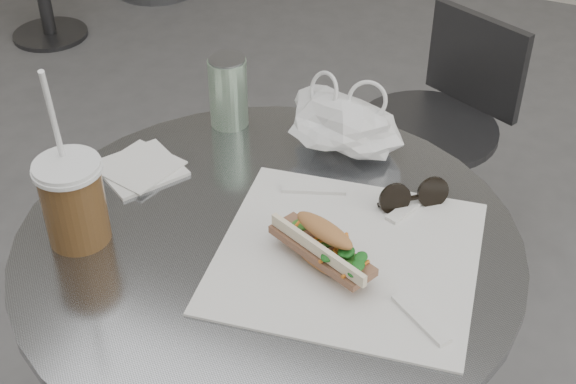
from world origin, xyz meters
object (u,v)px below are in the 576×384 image
at_px(iced_coffee, 73,200).
at_px(cafe_table, 271,361).
at_px(chair_far, 432,162).
at_px(drink_can, 228,92).
at_px(sunglasses, 413,197).
at_px(banh_mi, 323,246).

bearing_deg(iced_coffee, cafe_table, 22.88).
height_order(chair_far, drink_can, drink_can).
bearing_deg(iced_coffee, sunglasses, 31.83).
bearing_deg(iced_coffee, banh_mi, 13.75).
relative_size(cafe_table, chair_far, 1.12).
height_order(cafe_table, sunglasses, sunglasses).
distance_m(cafe_table, iced_coffee, 0.44).
bearing_deg(iced_coffee, drink_can, 80.94).
xyz_separation_m(cafe_table, sunglasses, (0.17, 0.16, 0.29)).
xyz_separation_m(cafe_table, iced_coffee, (-0.26, -0.11, 0.34)).
xyz_separation_m(chair_far, iced_coffee, (-0.30, -1.02, 0.51)).
distance_m(cafe_table, banh_mi, 0.33).
height_order(iced_coffee, drink_can, iced_coffee).
bearing_deg(drink_can, cafe_table, -53.08).
xyz_separation_m(cafe_table, chair_far, (0.05, 0.91, -0.16)).
height_order(banh_mi, drink_can, drink_can).
bearing_deg(iced_coffee, chair_far, 73.41).
bearing_deg(sunglasses, chair_far, 60.69).
bearing_deg(chair_far, cafe_table, 111.86).
bearing_deg(drink_can, iced_coffee, -99.06).
bearing_deg(sunglasses, banh_mi, -152.53).
height_order(iced_coffee, sunglasses, iced_coffee).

